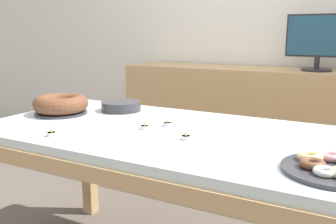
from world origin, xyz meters
TOP-DOWN VIEW (x-y plane):
  - wall_back at (0.00, 1.65)m, footprint 8.00×0.10m
  - dining_table at (0.00, 0.00)m, footprint 1.74×0.88m
  - sideboard at (0.00, 1.35)m, footprint 2.08×0.44m
  - computer_monitor at (0.38, 1.35)m, footprint 0.42×0.20m
  - cake_chocolate_round at (-0.67, 0.02)m, footprint 0.28×0.28m
  - pastry_platter at (0.64, -0.21)m, footprint 0.30×0.30m
  - plate_stack at (-0.45, 0.24)m, footprint 0.21×0.21m
  - tealight_right_edge at (-0.40, -0.31)m, footprint 0.04×0.04m
  - tealight_left_edge at (0.10, -0.10)m, footprint 0.04×0.04m
  - tealight_centre at (-0.07, 0.06)m, footprint 0.04×0.04m
  - tealight_near_cakes at (-0.13, -0.04)m, footprint 0.04×0.04m

SIDE VIEW (x-z plane):
  - sideboard at x=0.00m, z-range 0.00..0.89m
  - dining_table at x=0.00m, z-range 0.28..1.01m
  - tealight_right_edge at x=-0.40m, z-range 0.72..0.76m
  - tealight_left_edge at x=0.10m, z-range 0.72..0.76m
  - tealight_centre at x=-0.07m, z-range 0.72..0.76m
  - tealight_near_cakes at x=-0.13m, z-range 0.72..0.76m
  - pastry_platter at x=0.64m, z-range 0.73..0.77m
  - plate_stack at x=-0.45m, z-range 0.73..0.78m
  - cake_chocolate_round at x=-0.67m, z-range 0.73..0.83m
  - computer_monitor at x=0.38m, z-range 0.89..1.27m
  - wall_back at x=0.00m, z-range 0.00..2.60m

